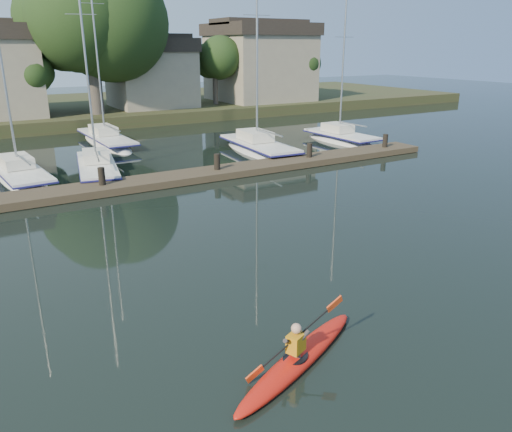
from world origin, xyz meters
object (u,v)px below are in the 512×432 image
sailboat_3 (259,156)px  sailboat_4 (341,145)px  kayak (298,357)px  sailboat_2 (98,176)px  dock (163,180)px  sailboat_6 (107,146)px  sailboat_1 (21,183)px

sailboat_3 → sailboat_4: 7.00m
kayak → sailboat_2: size_ratio=0.32×
dock → sailboat_6: size_ratio=2.17×
dock → sailboat_1: (-6.07, 4.52, -0.39)m
sailboat_1 → sailboat_6: (6.46, 7.77, 0.00)m
sailboat_4 → sailboat_6: (-14.66, 7.89, 0.02)m
sailboat_4 → sailboat_6: 16.65m
kayak → sailboat_3: 22.63m
sailboat_1 → sailboat_6: size_ratio=0.86×
dock → sailboat_2: 4.59m
sailboat_1 → sailboat_3: 14.13m
sailboat_3 → sailboat_4: sailboat_3 is taller
sailboat_1 → sailboat_6: bearing=44.7°
sailboat_3 → sailboat_6: size_ratio=0.92×
dock → sailboat_6: (0.39, 12.29, -0.39)m
kayak → sailboat_1: 20.44m
dock → sailboat_2: size_ratio=2.46×
sailboat_1 → sailboat_3: bearing=-6.8°
sailboat_1 → sailboat_4: size_ratio=1.09×
sailboat_3 → sailboat_4: size_ratio=1.16×
sailboat_4 → sailboat_3: bearing=179.7°
sailboat_1 → sailboat_2: (3.79, -0.56, 0.01)m
sailboat_4 → sailboat_6: sailboat_6 is taller
sailboat_2 → sailboat_3: bearing=11.6°
kayak → sailboat_6: (3.19, 27.94, -0.36)m
sailboat_2 → sailboat_3: 10.34m
kayak → sailboat_3: (10.85, 19.86, -0.39)m
sailboat_2 → sailboat_6: sailboat_6 is taller
sailboat_3 → sailboat_4: (7.00, 0.20, 0.01)m
dock → sailboat_3: size_ratio=2.36×
kayak → sailboat_2: 19.63m
sailboat_6 → kayak: bearing=-98.2°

